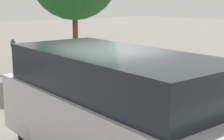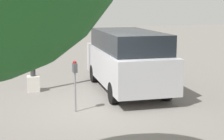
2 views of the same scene
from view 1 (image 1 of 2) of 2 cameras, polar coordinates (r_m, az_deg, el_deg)
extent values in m
plane|color=slate|center=(8.70, -0.04, -8.41)|extent=(80.00, 80.00, 0.00)
cylinder|color=gray|center=(8.87, 2.94, -4.11)|extent=(0.05, 0.05, 1.16)
cube|color=#47474C|center=(8.70, 2.99, 0.37)|extent=(0.21, 0.13, 0.26)
sphere|color=maroon|center=(8.68, 3.00, 1.36)|extent=(0.11, 0.11, 0.11)
cylinder|color=gray|center=(14.88, -16.01, 1.68)|extent=(0.05, 0.05, 1.05)
cube|color=#47474C|center=(14.79, -16.15, 4.17)|extent=(0.21, 0.13, 0.26)
sphere|color=#14662D|center=(14.77, -16.18, 4.76)|extent=(0.11, 0.11, 0.11)
cube|color=#B2B2B7|center=(5.89, 1.14, -9.01)|extent=(5.19, 2.05, 1.13)
cube|color=black|center=(5.74, 0.35, -0.24)|extent=(4.15, 1.88, 0.67)
cylinder|color=black|center=(7.78, -1.49, -8.22)|extent=(0.69, 0.25, 0.68)
cylinder|color=black|center=(6.94, -13.31, -11.08)|extent=(0.69, 0.25, 0.68)
cylinder|color=#513823|center=(14.07, -6.09, 4.92)|extent=(0.22, 0.22, 2.70)
cylinder|color=red|center=(14.91, -14.33, 1.20)|extent=(0.18, 0.18, 0.74)
sphere|color=red|center=(14.84, -14.41, 2.78)|extent=(0.16, 0.16, 0.16)
camera|label=2|loc=(17.29, -15.32, 11.36)|focal=55.00mm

